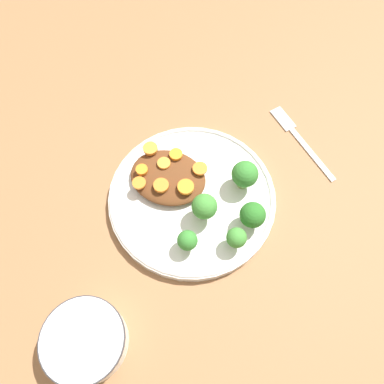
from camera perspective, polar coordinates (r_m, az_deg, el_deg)
name	(u,v)px	position (r m, az deg, el deg)	size (l,w,h in m)	color
ground_plane	(192,200)	(0.65, 0.00, -1.23)	(4.00, 4.00, 0.00)	#8C603D
plate	(192,197)	(0.64, 0.00, -0.81)	(0.28, 0.28, 0.02)	silver
dip_bowl	(85,341)	(0.58, -15.97, -20.96)	(0.12, 0.12, 0.05)	white
stew_mound	(168,177)	(0.64, -3.68, 2.27)	(0.13, 0.11, 0.02)	#5B3319
broccoli_floret_0	(187,241)	(0.58, -0.70, -7.45)	(0.03, 0.03, 0.04)	#7FA85B
broccoli_floret_1	(245,175)	(0.62, 8.05, 2.62)	(0.04, 0.04, 0.06)	#7FA85B
broccoli_floret_2	(253,215)	(0.59, 9.21, -3.52)	(0.04, 0.04, 0.05)	#7FA85B
broccoli_floret_3	(204,207)	(0.59, 1.91, -2.27)	(0.04, 0.04, 0.06)	#759E51
broccoli_floret_4	(236,238)	(0.58, 6.78, -6.98)	(0.03, 0.03, 0.05)	#7FA85B
carrot_slice_0	(164,163)	(0.64, -4.30, 4.39)	(0.02, 0.02, 0.00)	orange
carrot_slice_1	(186,186)	(0.61, -0.89, 0.96)	(0.03, 0.03, 0.01)	orange
carrot_slice_2	(139,183)	(0.62, -8.07, 1.37)	(0.02, 0.02, 0.00)	orange
carrot_slice_3	(150,148)	(0.65, -6.37, 6.61)	(0.03, 0.03, 0.01)	orange
carrot_slice_4	(161,185)	(0.62, -4.73, 1.00)	(0.03, 0.03, 0.01)	orange
carrot_slice_5	(142,170)	(0.63, -7.65, 3.37)	(0.02, 0.02, 0.01)	orange
carrot_slice_6	(198,168)	(0.63, 0.85, 3.71)	(0.03, 0.03, 0.00)	orange
carrot_slice_7	(176,154)	(0.64, -2.46, 5.75)	(0.02, 0.02, 0.01)	orange
fork	(297,135)	(0.74, 15.71, 8.31)	(0.15, 0.13, 0.01)	silver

